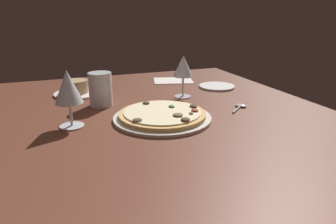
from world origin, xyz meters
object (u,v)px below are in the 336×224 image
at_px(pizza_main, 163,116).
at_px(wine_glass_far, 183,68).
at_px(ramekin_on_saucer, 77,89).
at_px(side_plate, 217,86).
at_px(spoon, 240,107).
at_px(wine_glass_near, 68,89).
at_px(water_glass, 101,91).
at_px(paper_menu, 173,81).

height_order(pizza_main, wine_glass_far, wine_glass_far).
bearing_deg(ramekin_on_saucer, wine_glass_far, -115.26).
height_order(side_plate, spoon, spoon).
height_order(wine_glass_near, water_glass, wine_glass_near).
xyz_separation_m(wine_glass_near, paper_menu, (0.45, -0.49, -0.11)).
bearing_deg(water_glass, spoon, -113.43).
bearing_deg(ramekin_on_saucer, wine_glass_near, 172.86).
bearing_deg(wine_glass_far, water_glass, 90.51).
xyz_separation_m(wine_glass_near, side_plate, (0.26, -0.62, -0.11)).
bearing_deg(water_glass, paper_menu, -53.98).
bearing_deg(ramekin_on_saucer, paper_menu, -78.25).
bearing_deg(wine_glass_far, wine_glass_near, 112.88).
distance_m(pizza_main, side_plate, 0.46).
relative_size(ramekin_on_saucer, paper_menu, 0.99).
relative_size(pizza_main, ramekin_on_saucer, 1.70).
distance_m(pizza_main, ramekin_on_saucer, 0.45).
xyz_separation_m(ramekin_on_saucer, wine_glass_far, (-0.18, -0.38, 0.09)).
relative_size(wine_glass_far, wine_glass_near, 0.95).
distance_m(ramekin_on_saucer, paper_menu, 0.45).
height_order(ramekin_on_saucer, wine_glass_near, wine_glass_near).
distance_m(wine_glass_far, side_plate, 0.24).
bearing_deg(wine_glass_far, side_plate, -66.25).
bearing_deg(ramekin_on_saucer, pizza_main, -150.43).
xyz_separation_m(wine_glass_far, paper_menu, (0.27, -0.07, -0.11)).
bearing_deg(side_plate, water_glass, 99.99).
distance_m(wine_glass_far, paper_menu, 0.30).
xyz_separation_m(pizza_main, spoon, (0.02, -0.29, -0.01)).
relative_size(wine_glass_near, paper_menu, 0.93).
height_order(wine_glass_far, spoon, wine_glass_far).
bearing_deg(spoon, ramekin_on_saucer, 53.80).
distance_m(wine_glass_near, side_plate, 0.68).
relative_size(ramekin_on_saucer, wine_glass_far, 1.12).
height_order(pizza_main, water_glass, water_glass).
xyz_separation_m(side_plate, spoon, (-0.28, 0.07, 0.00)).
relative_size(water_glass, paper_menu, 0.66).
xyz_separation_m(pizza_main, paper_menu, (0.48, -0.22, -0.01)).
height_order(pizza_main, side_plate, pizza_main).
xyz_separation_m(wine_glass_near, water_glass, (0.18, -0.11, -0.06)).
distance_m(pizza_main, water_glass, 0.26).
bearing_deg(water_glass, ramekin_on_saucer, 20.50).
height_order(ramekin_on_saucer, paper_menu, ramekin_on_saucer).
xyz_separation_m(pizza_main, side_plate, (0.30, -0.35, -0.01)).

